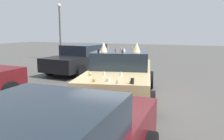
% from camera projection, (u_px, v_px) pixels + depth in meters
% --- Properties ---
extents(ground_plane, '(60.00, 60.00, 0.00)m').
position_uv_depth(ground_plane, '(121.00, 98.00, 7.50)').
color(ground_plane, '#514F4C').
extents(art_car_decorated, '(4.97, 2.87, 1.81)m').
position_uv_depth(art_car_decorated, '(121.00, 74.00, 7.47)').
color(art_car_decorated, '#D8BC7F').
rests_on(art_car_decorated, ground).
extents(parked_sedan_far_left, '(4.51, 2.27, 1.43)m').
position_uv_depth(parked_sedan_far_left, '(82.00, 58.00, 12.13)').
color(parked_sedan_far_left, black).
rests_on(parked_sedan_far_left, ground).
extents(lot_lamp_post, '(0.28, 0.28, 4.10)m').
position_uv_depth(lot_lamp_post, '(60.00, 26.00, 17.22)').
color(lot_lamp_post, '#4C4C51').
rests_on(lot_lamp_post, ground).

